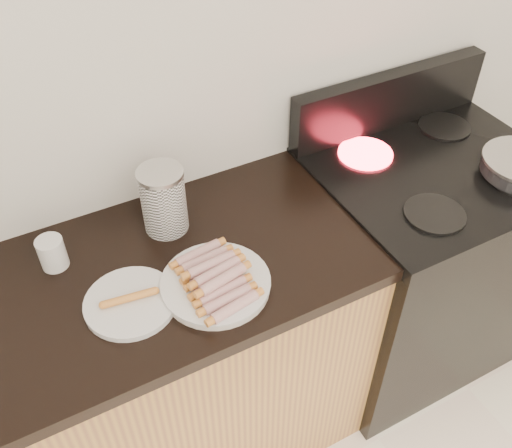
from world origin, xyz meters
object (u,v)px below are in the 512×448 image
stove (413,264)px  main_plate (216,285)px  mug (52,253)px  canister (164,200)px  side_plate (130,302)px

stove → main_plate: main_plate is taller
stove → mug: bearing=172.3°
canister → mug: size_ratio=2.22×
side_plate → mug: bearing=120.4°
side_plate → mug: size_ratio=2.60×
main_plate → canister: 0.29m
stove → side_plate: size_ratio=3.92×
canister → mug: 0.32m
side_plate → mug: 0.27m
stove → side_plate: bearing=-176.5°
stove → main_plate: 0.97m
mug → canister: bearing=0.1°
canister → mug: canister is taller
canister → side_plate: bearing=-129.5°
side_plate → canister: canister is taller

